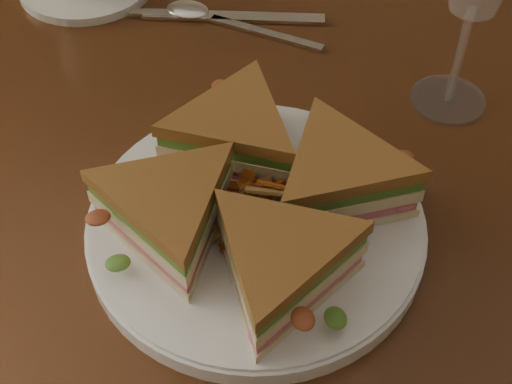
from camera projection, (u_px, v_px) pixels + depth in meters
table at (250, 200)px, 0.74m from camera, size 1.20×0.80×0.75m
plate at (256, 226)px, 0.58m from camera, size 0.27×0.27×0.02m
sandwich_wedges at (256, 196)px, 0.55m from camera, size 0.30×0.30×0.06m
crisps_mound at (256, 200)px, 0.56m from camera, size 0.09×0.09×0.05m
spoon at (206, 16)px, 0.78m from camera, size 0.18×0.05×0.01m
knife at (220, 17)px, 0.78m from camera, size 0.21×0.06×0.00m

